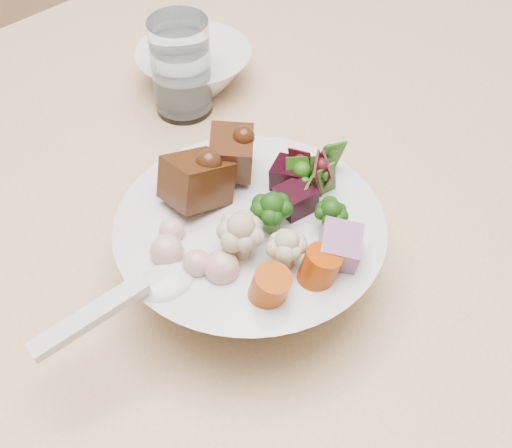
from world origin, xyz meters
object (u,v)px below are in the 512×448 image
at_px(chair_far, 107,49).
at_px(food_bowl, 251,244).
at_px(side_bowl, 194,68).
at_px(dining_table, 387,152).
at_px(water_glass, 181,71).

bearing_deg(chair_far, food_bowl, -117.41).
bearing_deg(side_bowl, dining_table, -48.22).
bearing_deg(side_bowl, food_bowl, -116.68).
relative_size(food_bowl, water_glass, 2.07).
xyz_separation_m(food_bowl, side_bowl, (0.14, 0.28, -0.02)).
bearing_deg(dining_table, food_bowl, -166.33).
distance_m(chair_far, side_bowl, 0.61).
bearing_deg(food_bowl, dining_table, 17.23).
bearing_deg(chair_far, side_bowl, -113.17).
distance_m(dining_table, chair_far, 0.73).
distance_m(dining_table, water_glass, 0.29).
height_order(food_bowl, water_glass, food_bowl).
bearing_deg(water_glass, food_bowl, -112.20).
relative_size(chair_far, food_bowl, 3.88).
xyz_separation_m(dining_table, food_bowl, (-0.31, -0.10, 0.12)).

